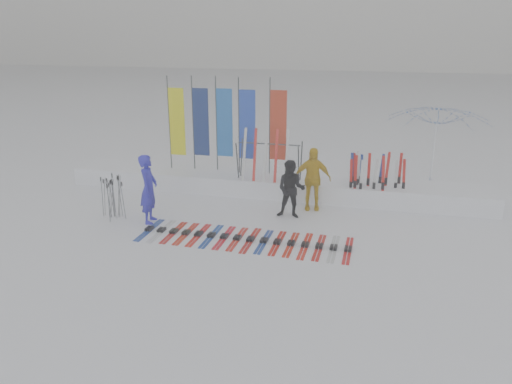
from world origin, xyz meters
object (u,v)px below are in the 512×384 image
(person_black, at_px, (291,189))
(ski_row, at_px, (245,239))
(person_blue, at_px, (149,189))
(ski_rack, at_px, (269,156))
(person_yellow, at_px, (312,179))
(tent_canopy, at_px, (434,149))

(person_black, bearing_deg, ski_row, -114.82)
(person_blue, bearing_deg, ski_rack, -53.03)
(person_black, distance_m, person_yellow, 0.99)
(tent_canopy, bearing_deg, ski_row, -132.62)
(person_blue, height_order, person_black, person_blue)
(person_yellow, bearing_deg, person_black, -130.35)
(tent_canopy, xyz_separation_m, ski_row, (-4.99, -5.42, -1.47))
(person_blue, bearing_deg, tent_canopy, -69.35)
(person_blue, bearing_deg, person_black, -80.91)
(person_blue, xyz_separation_m, person_black, (3.82, 1.36, -0.13))
(tent_canopy, xyz_separation_m, ski_rack, (-5.17, -1.78, -0.12))
(person_blue, relative_size, person_black, 1.15)
(person_yellow, xyz_separation_m, tent_canopy, (3.65, 2.59, 0.55))
(tent_canopy, bearing_deg, ski_rack, -160.99)
(person_black, bearing_deg, ski_rack, 120.44)
(person_blue, relative_size, ski_rack, 0.97)
(ski_row, xyz_separation_m, ski_rack, (-0.18, 3.64, 1.35))
(ski_row, distance_m, ski_rack, 3.88)
(person_blue, bearing_deg, person_yellow, -73.17)
(ski_row, bearing_deg, ski_rack, 92.89)
(person_blue, height_order, ski_row, person_blue)
(person_black, height_order, ski_row, person_black)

